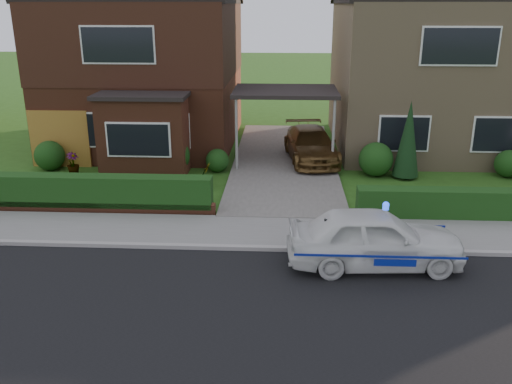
{
  "coord_description": "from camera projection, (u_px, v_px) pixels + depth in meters",
  "views": [
    {
      "loc": [
        -0.04,
        -9.03,
        5.74
      ],
      "look_at": [
        -0.69,
        3.5,
        1.37
      ],
      "focal_mm": 38.0,
      "sensor_mm": 36.0,
      "label": 1
    }
  ],
  "objects": [
    {
      "name": "ground",
      "position": [
        282.0,
        320.0,
        10.4
      ],
      "size": [
        120.0,
        120.0,
        0.0
      ],
      "primitive_type": "plane",
      "color": "#265115",
      "rests_on": "ground"
    },
    {
      "name": "road",
      "position": [
        282.0,
        320.0,
        10.4
      ],
      "size": [
        60.0,
        6.0,
        0.02
      ],
      "primitive_type": "cube",
      "color": "black",
      "rests_on": "ground"
    },
    {
      "name": "kerb",
      "position": [
        283.0,
        249.0,
        13.25
      ],
      "size": [
        60.0,
        0.16,
        0.12
      ],
      "primitive_type": "cube",
      "color": "#9E9993",
      "rests_on": "ground"
    },
    {
      "name": "sidewalk",
      "position": [
        283.0,
        232.0,
        14.25
      ],
      "size": [
        60.0,
        2.0,
        0.1
      ],
      "primitive_type": "cube",
      "color": "slate",
      "rests_on": "ground"
    },
    {
      "name": "driveway",
      "position": [
        284.0,
        160.0,
        20.75
      ],
      "size": [
        3.8,
        12.0,
        0.12
      ],
      "primitive_type": "cube",
      "color": "#666059",
      "rests_on": "ground"
    },
    {
      "name": "house_left",
      "position": [
        147.0,
        53.0,
        22.54
      ],
      "size": [
        7.5,
        9.53,
        7.25
      ],
      "color": "brown",
      "rests_on": "ground"
    },
    {
      "name": "house_right",
      "position": [
        428.0,
        58.0,
        22.1
      ],
      "size": [
        7.5,
        8.06,
        7.25
      ],
      "color": "tan",
      "rests_on": "ground"
    },
    {
      "name": "carport_link",
      "position": [
        285.0,
        93.0,
        19.86
      ],
      "size": [
        3.8,
        3.0,
        2.77
      ],
      "color": "black",
      "rests_on": "ground"
    },
    {
      "name": "garage_door",
      "position": [
        60.0,
        139.0,
        19.85
      ],
      "size": [
        2.2,
        0.1,
        2.1
      ],
      "primitive_type": "cube",
      "color": "#986021",
      "rests_on": "ground"
    },
    {
      "name": "dwarf_wall",
      "position": [
        83.0,
        207.0,
        15.62
      ],
      "size": [
        7.7,
        0.25,
        0.36
      ],
      "primitive_type": "cube",
      "color": "brown",
      "rests_on": "ground"
    },
    {
      "name": "hedge_left",
      "position": [
        85.0,
        211.0,
        15.82
      ],
      "size": [
        7.5,
        0.55,
        0.9
      ],
      "primitive_type": "cube",
      "color": "#183811",
      "rests_on": "ground"
    },
    {
      "name": "hedge_right",
      "position": [
        491.0,
        220.0,
        15.16
      ],
      "size": [
        7.5,
        0.55,
        0.8
      ],
      "primitive_type": "cube",
      "color": "#183811",
      "rests_on": "ground"
    },
    {
      "name": "shrub_left_far",
      "position": [
        50.0,
        156.0,
        19.6
      ],
      "size": [
        1.08,
        1.08,
        1.08
      ],
      "primitive_type": "sphere",
      "color": "#183811",
      "rests_on": "ground"
    },
    {
      "name": "shrub_left_mid",
      "position": [
        171.0,
        156.0,
        19.15
      ],
      "size": [
        1.32,
        1.32,
        1.32
      ],
      "primitive_type": "sphere",
      "color": "#183811",
      "rests_on": "ground"
    },
    {
      "name": "shrub_left_near",
      "position": [
        217.0,
        160.0,
        19.43
      ],
      "size": [
        0.84,
        0.84,
        0.84
      ],
      "primitive_type": "sphere",
      "color": "#183811",
      "rests_on": "ground"
    },
    {
      "name": "shrub_right_near",
      "position": [
        376.0,
        159.0,
        18.91
      ],
      "size": [
        1.2,
        1.2,
        1.2
      ],
      "primitive_type": "sphere",
      "color": "#183811",
      "rests_on": "ground"
    },
    {
      "name": "shrub_right_mid",
      "position": [
        509.0,
        164.0,
        18.81
      ],
      "size": [
        0.96,
        0.96,
        0.96
      ],
      "primitive_type": "sphere",
      "color": "#183811",
      "rests_on": "ground"
    },
    {
      "name": "conifer_a",
      "position": [
        408.0,
        142.0,
        18.44
      ],
      "size": [
        0.9,
        0.9,
        2.6
      ],
      "primitive_type": "cone",
      "color": "black",
      "rests_on": "ground"
    },
    {
      "name": "police_car",
      "position": [
        375.0,
        239.0,
        12.34
      ],
      "size": [
        3.67,
        4.08,
        1.52
      ],
      "rotation": [
        0.0,
        0.0,
        1.63
      ],
      "color": "white",
      "rests_on": "ground"
    },
    {
      "name": "driveway_car",
      "position": [
        311.0,
        145.0,
        20.39
      ],
      "size": [
        2.2,
        4.34,
        1.21
      ],
      "primitive_type": "imported",
      "rotation": [
        0.0,
        0.0,
        0.13
      ],
      "color": "brown",
      "rests_on": "driveway"
    },
    {
      "name": "potted_plant_b",
      "position": [
        205.0,
        176.0,
        17.76
      ],
      "size": [
        0.57,
        0.55,
        0.81
      ],
      "primitive_type": "imported",
      "rotation": [
        0.0,
        0.0,
        0.96
      ],
      "color": "gray",
      "rests_on": "ground"
    },
    {
      "name": "potted_plant_c",
      "position": [
        73.0,
        164.0,
        19.13
      ],
      "size": [
        0.6,
        0.6,
        0.77
      ],
      "primitive_type": "imported",
      "rotation": [
        0.0,
        0.0,
        0.98
      ],
      "color": "gray",
      "rests_on": "ground"
    }
  ]
}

